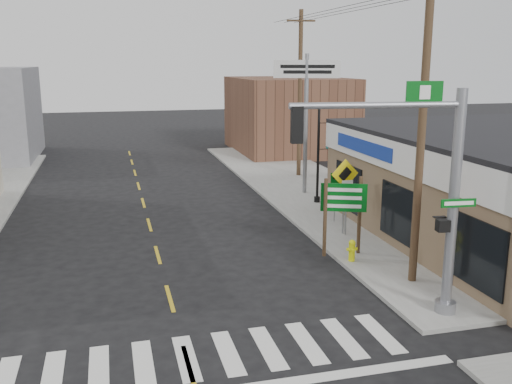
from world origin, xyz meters
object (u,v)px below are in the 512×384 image
object	(u,v)px
dance_center_sign	(306,90)
lamp_post	(320,145)
utility_pole_far	(300,93)
traffic_signal_pole	(430,181)
guide_sign	(343,205)
utility_pole_near	(422,126)
fire_hydrant	(352,249)
bare_tree	(483,167)

from	to	relation	value
dance_center_sign	lamp_post	bearing A→B (deg)	-71.59
dance_center_sign	utility_pole_far	size ratio (longest dim) A/B	0.74
traffic_signal_pole	guide_sign	size ratio (longest dim) A/B	2.23
guide_sign	dance_center_sign	bearing A→B (deg)	99.96
utility_pole_near	utility_pole_far	distance (m)	17.06
fire_hydrant	utility_pole_near	distance (m)	5.03
fire_hydrant	utility_pole_far	size ratio (longest dim) A/B	0.08
guide_sign	fire_hydrant	size ratio (longest dim) A/B	3.67
utility_pole_far	traffic_signal_pole	bearing A→B (deg)	-95.06
lamp_post	traffic_signal_pole	bearing A→B (deg)	-85.84
dance_center_sign	utility_pole_near	bearing A→B (deg)	-74.20
lamp_post	utility_pole_near	distance (m)	10.55
guide_sign	utility_pole_far	size ratio (longest dim) A/B	0.29
lamp_post	guide_sign	bearing A→B (deg)	-92.31
fire_hydrant	lamp_post	size ratio (longest dim) A/B	0.16
dance_center_sign	utility_pole_far	distance (m)	4.67
dance_center_sign	bare_tree	xyz separation A→B (m)	(2.02, -11.64, -1.98)
traffic_signal_pole	utility_pole_near	xyz separation A→B (m)	(1.04, 2.31, 1.12)
guide_sign	lamp_post	size ratio (longest dim) A/B	0.58
dance_center_sign	fire_hydrant	bearing A→B (deg)	-81.02
lamp_post	bare_tree	distance (m)	9.75
fire_hydrant	lamp_post	xyz separation A→B (m)	(1.87, 8.21, 2.39)
traffic_signal_pole	bare_tree	size ratio (longest dim) A/B	1.48
utility_pole_far	dance_center_sign	bearing A→B (deg)	-101.02
traffic_signal_pole	guide_sign	xyz separation A→B (m)	(-0.16, 5.10, -1.91)
dance_center_sign	utility_pole_far	bearing A→B (deg)	94.53
traffic_signal_pole	bare_tree	world-z (taller)	traffic_signal_pole
bare_tree	utility_pole_near	size ratio (longest dim) A/B	0.45
fire_hydrant	bare_tree	size ratio (longest dim) A/B	0.18
dance_center_sign	bare_tree	world-z (taller)	dance_center_sign
traffic_signal_pole	dance_center_sign	size ratio (longest dim) A/B	0.88
guide_sign	utility_pole_far	distance (m)	14.84
lamp_post	utility_pole_far	bearing A→B (deg)	91.67
lamp_post	utility_pole_near	size ratio (longest dim) A/B	0.51
guide_sign	lamp_post	xyz separation A→B (m)	(1.96, 7.53, 1.00)
traffic_signal_pole	utility_pole_far	distance (m)	19.53
bare_tree	traffic_signal_pole	bearing A→B (deg)	-141.10
bare_tree	utility_pole_near	xyz separation A→B (m)	(-2.82, -0.81, 1.51)
lamp_post	utility_pole_near	world-z (taller)	utility_pole_near
guide_sign	utility_pole_near	xyz separation A→B (m)	(1.20, -2.79, 3.03)
lamp_post	fire_hydrant	bearing A→B (deg)	-90.59
traffic_signal_pole	bare_tree	bearing A→B (deg)	44.97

